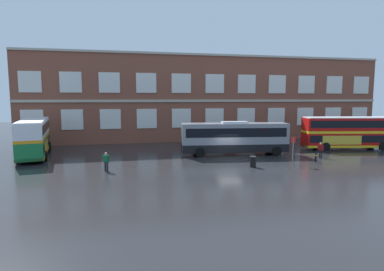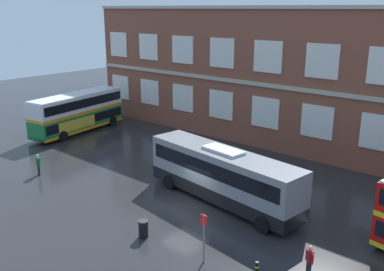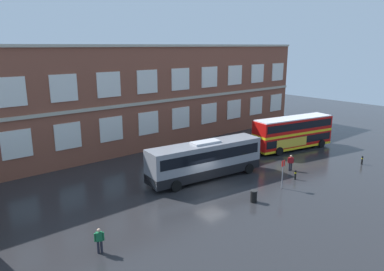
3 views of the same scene
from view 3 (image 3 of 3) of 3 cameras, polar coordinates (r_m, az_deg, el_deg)
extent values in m
plane|color=#232326|center=(34.81, 0.87, -7.43)|extent=(120.00, 120.00, 0.00)
cube|color=brown|center=(47.29, -9.72, 6.03)|extent=(55.38, 8.00, 12.59)
cube|color=#B2A893|center=(43.89, -6.98, 5.17)|extent=(55.38, 0.16, 0.36)
cube|color=#B2A893|center=(43.39, -7.28, 13.94)|extent=(55.38, 0.28, 0.30)
cube|color=silver|center=(38.50, -26.03, -1.26)|extent=(2.82, 0.12, 2.77)
cube|color=silver|center=(39.92, -19.06, -0.09)|extent=(2.82, 0.12, 2.77)
cube|color=silver|center=(41.90, -12.66, 1.00)|extent=(2.82, 0.12, 2.77)
cube|color=silver|center=(44.36, -6.90, 1.96)|extent=(2.82, 0.12, 2.77)
cube|color=silver|center=(47.23, -1.79, 2.80)|extent=(2.82, 0.12, 2.77)
cube|color=silver|center=(50.45, 2.71, 3.52)|extent=(2.82, 0.12, 2.77)
cube|color=silver|center=(53.94, 6.66, 4.14)|extent=(2.82, 0.12, 2.77)
cube|color=silver|center=(57.66, 10.11, 4.66)|extent=(2.82, 0.12, 2.77)
cube|color=silver|center=(61.57, 13.15, 5.10)|extent=(2.82, 0.12, 2.77)
cube|color=silver|center=(37.61, -26.85, 6.16)|extent=(2.82, 0.12, 2.77)
cube|color=silver|center=(39.06, -19.65, 7.09)|extent=(2.82, 0.12, 2.77)
cube|color=silver|center=(41.08, -13.04, 7.85)|extent=(2.82, 0.12, 2.77)
cube|color=silver|center=(43.59, -7.10, 8.45)|extent=(2.82, 0.12, 2.77)
cube|color=silver|center=(46.51, -1.84, 8.90)|extent=(2.82, 0.12, 2.77)
cube|color=silver|center=(49.77, 2.78, 9.23)|extent=(2.82, 0.12, 2.77)
cube|color=silver|center=(53.31, 6.81, 9.47)|extent=(2.82, 0.12, 2.77)
cube|color=silver|center=(57.07, 10.33, 9.65)|extent=(2.82, 0.12, 2.77)
cube|color=silver|center=(61.01, 13.41, 9.77)|extent=(2.82, 0.12, 2.77)
cube|color=red|center=(47.04, 15.61, -0.64)|extent=(11.28, 4.59, 1.75)
cube|color=black|center=(46.99, 15.63, -0.39)|extent=(10.86, 4.55, 0.90)
cube|color=yellow|center=(46.80, 15.69, 0.57)|extent=(11.28, 4.59, 0.30)
cube|color=red|center=(46.60, 15.77, 1.68)|extent=(11.28, 4.59, 1.55)
cube|color=black|center=(46.58, 15.77, 1.77)|extent=(10.86, 4.55, 0.90)
cube|color=yellow|center=(47.22, 15.55, -1.50)|extent=(11.29, 4.61, 0.28)
cube|color=silver|center=(46.43, 15.84, 2.68)|extent=(11.05, 4.45, 0.12)
cube|color=gold|center=(45.23, 15.56, -1.11)|extent=(4.76, 0.95, 1.10)
cube|color=yellow|center=(50.47, 20.24, 2.75)|extent=(0.37, 1.64, 0.40)
cylinder|color=black|center=(49.12, 19.81, -1.20)|extent=(1.08, 0.51, 1.04)
cylinder|color=black|center=(50.76, 17.66, -0.54)|extent=(1.08, 0.51, 1.04)
cylinder|color=black|center=(44.12, 13.64, -2.43)|extent=(1.08, 0.51, 1.04)
cylinder|color=black|center=(45.94, 11.50, -1.66)|extent=(1.08, 0.51, 1.04)
cube|color=gray|center=(35.18, 2.12, -3.74)|extent=(12.23, 4.04, 3.20)
cube|color=black|center=(34.99, 2.13, -2.75)|extent=(11.52, 3.99, 1.00)
cube|color=black|center=(35.55, 2.10, -5.51)|extent=(12.23, 4.06, 0.90)
cube|color=silver|center=(34.70, 2.14, -1.07)|extent=(3.02, 1.63, 0.20)
cylinder|color=black|center=(37.41, 8.99, -5.20)|extent=(1.07, 0.45, 1.04)
cylinder|color=black|center=(39.24, 6.51, -4.19)|extent=(1.07, 0.45, 1.04)
cylinder|color=black|center=(32.61, -2.56, -7.99)|extent=(1.07, 0.45, 1.04)
cylinder|color=black|center=(34.69, -4.70, -6.64)|extent=(1.07, 0.45, 1.04)
cylinder|color=black|center=(24.46, -14.63, -16.73)|extent=(0.21, 0.21, 0.85)
cylinder|color=black|center=(24.47, -14.14, -16.69)|extent=(0.21, 0.21, 0.85)
cube|color=#145933|center=(24.11, -14.49, -15.23)|extent=(0.46, 0.37, 0.60)
cylinder|color=#145933|center=(24.11, -15.13, -15.35)|extent=(0.14, 0.14, 0.57)
cylinder|color=#145933|center=(24.13, -13.85, -15.24)|extent=(0.14, 0.14, 0.57)
sphere|color=tan|center=(23.90, -14.56, -14.31)|extent=(0.22, 0.22, 0.22)
cylinder|color=black|center=(39.14, 15.17, -4.80)|extent=(0.22, 0.22, 0.85)
cylinder|color=black|center=(39.21, 15.45, -4.79)|extent=(0.22, 0.22, 0.85)
cube|color=maroon|center=(38.95, 15.38, -3.79)|extent=(0.46, 0.43, 0.60)
cylinder|color=maroon|center=(38.88, 15.01, -3.84)|extent=(0.15, 0.15, 0.57)
cylinder|color=maroon|center=(39.04, 15.74, -3.82)|extent=(0.15, 0.15, 0.57)
sphere|color=tan|center=(38.82, 15.42, -3.17)|extent=(0.22, 0.22, 0.22)
cylinder|color=slate|center=(33.95, 14.14, -6.01)|extent=(0.10, 0.10, 2.70)
cube|color=red|center=(33.59, 14.28, -4.31)|extent=(0.44, 0.04, 0.56)
cylinder|color=black|center=(30.96, 9.74, -9.53)|extent=(0.56, 0.56, 0.95)
cylinder|color=black|center=(30.76, 9.78, -8.65)|extent=(0.60, 0.60, 0.08)
cylinder|color=black|center=(36.77, 16.05, -6.02)|extent=(0.18, 0.18, 0.95)
cylinder|color=yellow|center=(36.70, 16.07, -5.71)|extent=(0.19, 0.19, 0.08)
cylinder|color=black|center=(43.89, 25.34, -3.57)|extent=(0.18, 0.18, 0.95)
cylinder|color=yellow|center=(43.84, 25.37, -3.31)|extent=(0.19, 0.19, 0.08)
camera|label=1|loc=(14.98, 85.79, -24.92)|focal=29.68mm
camera|label=2|loc=(38.72, 46.31, 9.71)|focal=40.51mm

